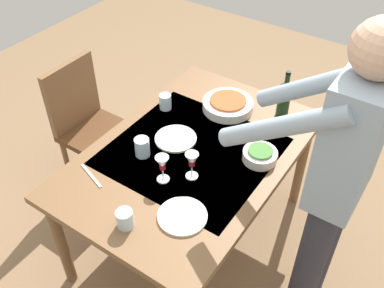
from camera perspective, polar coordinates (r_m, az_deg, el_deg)
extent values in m
plane|color=#846647|center=(2.87, 0.00, -11.85)|extent=(6.00, 6.00, 0.00)
cube|color=brown|center=(2.34, 0.00, -1.29)|extent=(1.44, 0.96, 0.04)
cube|color=beige|center=(2.32, 0.00, -0.96)|extent=(0.79, 0.82, 0.00)
cylinder|color=brown|center=(3.16, 0.44, 3.27)|extent=(0.06, 0.06, 0.69)
cylinder|color=brown|center=(2.51, -16.77, -12.24)|extent=(0.06, 0.06, 0.69)
cylinder|color=brown|center=(2.90, 14.12, -2.46)|extent=(0.06, 0.06, 0.69)
cube|color=#523019|center=(2.94, -12.19, 1.29)|extent=(0.40, 0.40, 0.04)
cube|color=brown|center=(2.90, -15.44, 6.27)|extent=(0.40, 0.04, 0.45)
cylinder|color=brown|center=(3.26, -11.76, 0.93)|extent=(0.04, 0.04, 0.43)
cylinder|color=brown|center=(3.11, -16.01, -2.45)|extent=(0.04, 0.04, 0.43)
cylinder|color=brown|center=(3.08, -7.17, -1.36)|extent=(0.04, 0.04, 0.43)
cylinder|color=brown|center=(2.91, -11.43, -5.10)|extent=(0.04, 0.04, 0.43)
cylinder|color=#2D2D38|center=(2.28, 15.08, -15.10)|extent=(0.14, 0.14, 0.88)
cylinder|color=#2D2D38|center=(2.41, 16.92, -11.65)|extent=(0.14, 0.14, 0.88)
cube|color=#8C9EAD|center=(1.82, 20.29, 0.49)|extent=(0.36, 0.20, 0.60)
sphere|color=tan|center=(1.60, 23.61, 11.34)|extent=(0.22, 0.22, 0.22)
cylinder|color=#8C9EAD|center=(1.68, 11.56, 2.22)|extent=(0.08, 0.52, 0.40)
cylinder|color=#8C9EAD|center=(1.95, 15.86, 7.42)|extent=(0.08, 0.52, 0.40)
cylinder|color=black|center=(2.56, 11.91, 5.52)|extent=(0.07, 0.07, 0.20)
cylinder|color=black|center=(2.48, 12.36, 8.14)|extent=(0.03, 0.03, 0.08)
cylinder|color=black|center=(2.46, 12.52, 9.08)|extent=(0.03, 0.03, 0.02)
cylinder|color=white|center=(2.18, -0.02, -4.19)|extent=(0.06, 0.06, 0.01)
cylinder|color=white|center=(2.16, -0.02, -3.48)|extent=(0.01, 0.01, 0.07)
cone|color=white|center=(2.11, -0.02, -2.08)|extent=(0.07, 0.07, 0.07)
cylinder|color=maroon|center=(2.12, -0.02, -2.52)|extent=(0.03, 0.03, 0.03)
cylinder|color=white|center=(2.17, -3.83, -4.59)|extent=(0.06, 0.06, 0.01)
cylinder|color=white|center=(2.15, -3.87, -3.88)|extent=(0.01, 0.01, 0.07)
cone|color=white|center=(2.10, -3.96, -2.48)|extent=(0.07, 0.07, 0.07)
cylinder|color=maroon|center=(2.11, -3.93, -2.92)|extent=(0.03, 0.03, 0.03)
cylinder|color=silver|center=(2.60, -3.51, 5.54)|extent=(0.07, 0.07, 0.09)
cylinder|color=silver|center=(1.97, -8.78, -9.66)|extent=(0.08, 0.08, 0.09)
cylinder|color=silver|center=(2.28, -6.54, -0.42)|extent=(0.08, 0.08, 0.10)
cylinder|color=white|center=(2.60, 4.70, 5.07)|extent=(0.30, 0.30, 0.05)
cylinder|color=#C6562D|center=(2.59, 4.73, 5.48)|extent=(0.22, 0.22, 0.03)
cylinder|color=white|center=(2.28, 8.87, -1.54)|extent=(0.18, 0.18, 0.05)
cylinder|color=#4C843D|center=(2.27, 8.93, -1.11)|extent=(0.13, 0.13, 0.03)
cylinder|color=white|center=(2.39, -2.15, 0.72)|extent=(0.23, 0.23, 0.01)
cylinder|color=white|center=(2.01, -1.27, -9.41)|extent=(0.23, 0.23, 0.01)
cube|color=silver|center=(2.24, -13.03, -4.06)|extent=(0.08, 0.19, 0.00)
cube|color=silver|center=(2.49, 9.88, 1.77)|extent=(0.03, 0.18, 0.00)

